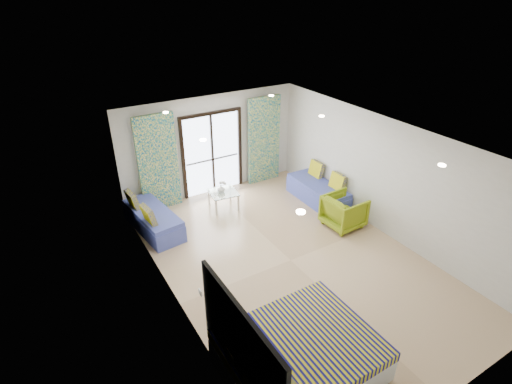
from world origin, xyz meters
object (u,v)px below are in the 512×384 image
daybed_left (152,219)px  coffee_table (223,194)px  daybed_right (318,191)px  armchair (344,210)px  bed (299,356)px

daybed_left → coffee_table: size_ratio=2.47×
daybed_right → armchair: bearing=-100.3°
daybed_left → coffee_table: (1.91, 0.08, 0.12)m
daybed_right → coffee_table: bearing=157.4°
bed → coffee_table: size_ratio=2.79×
coffee_table → armchair: 3.07m
bed → daybed_right: daybed_right is taller
bed → daybed_left: (-0.64, 4.91, -0.03)m
daybed_left → daybed_right: size_ratio=1.03×
armchair → coffee_table: bearing=40.6°
daybed_left → armchair: (3.99, -2.18, 0.15)m
bed → daybed_left: daybed_left is taller
bed → daybed_left: bearing=97.4°
armchair → daybed_right: bearing=-13.0°
daybed_right → coffee_table: (-2.32, 1.01, 0.11)m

